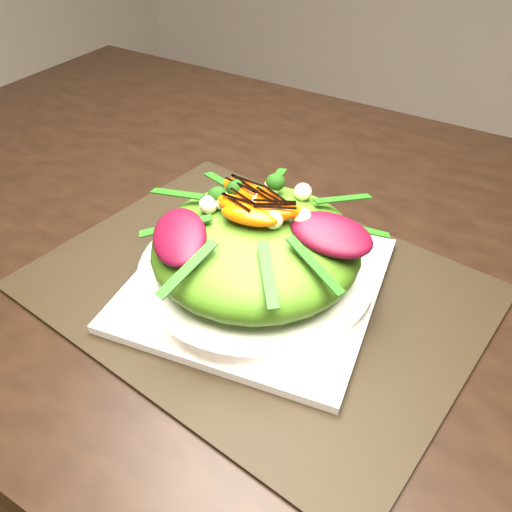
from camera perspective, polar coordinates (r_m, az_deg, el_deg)
The scene contains 11 objects.
floor at distance 1.33m, azimuth 3.55°, elevation -25.19°, with size 4.00×4.00×0.01m, color brown.
dining_table at distance 0.74m, azimuth 5.76°, elevation 0.61°, with size 1.60×0.90×0.75m, color black.
placemat at distance 0.65m, azimuth -0.00°, elevation -3.30°, with size 0.50×0.38×0.00m, color black.
plate_base at distance 0.64m, azimuth -0.00°, elevation -2.81°, with size 0.28×0.28×0.01m, color silver.
salad_bowl at distance 0.63m, azimuth -0.00°, elevation -1.77°, with size 0.27×0.27×0.02m, color white.
lettuce_mound at distance 0.61m, azimuth -0.00°, elevation 0.97°, with size 0.24×0.24×0.08m, color #436F14.
radicchio_leaf at distance 0.57m, azimuth 7.97°, elevation 2.28°, with size 0.09×0.06×0.02m, color #3F0615.
orange_segment at distance 0.60m, azimuth -1.01°, elevation 5.90°, with size 0.06×0.03×0.02m, color #D34303.
broccoli_floret at distance 0.63m, azimuth -1.73°, elevation 8.04°, with size 0.03×0.03×0.03m, color black.
macadamia_nut at distance 0.54m, azimuth 1.07°, elevation 1.47°, with size 0.02×0.02×0.02m, color #C8BF8D.
balsamic_drizzle at distance 0.59m, azimuth -1.02°, elevation 6.63°, with size 0.04×0.00×0.00m, color black.
Camera 1 is at (0.24, -0.53, 1.19)m, focal length 38.00 mm.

